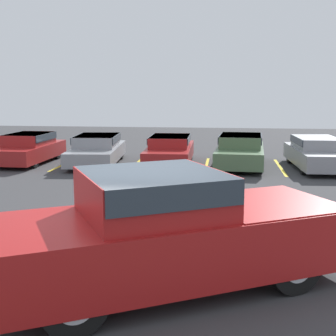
% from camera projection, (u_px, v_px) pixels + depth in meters
% --- Properties ---
extents(ground_plane, '(60.00, 60.00, 0.00)m').
position_uv_depth(ground_plane, '(148.00, 278.00, 7.80)').
color(ground_plane, '#38383A').
extents(stall_stripe_a, '(0.12, 4.11, 0.01)m').
position_uv_depth(stall_stripe_a, '(0.00, 162.00, 20.02)').
color(stall_stripe_a, yellow).
rests_on(stall_stripe_a, ground_plane).
extents(stall_stripe_b, '(0.12, 4.11, 0.01)m').
position_uv_depth(stall_stripe_b, '(67.00, 163.00, 19.67)').
color(stall_stripe_b, yellow).
rests_on(stall_stripe_b, ground_plane).
extents(stall_stripe_c, '(0.12, 4.11, 0.01)m').
position_uv_depth(stall_stripe_c, '(135.00, 164.00, 19.33)').
color(stall_stripe_c, yellow).
rests_on(stall_stripe_c, ground_plane).
extents(stall_stripe_d, '(0.12, 4.11, 0.01)m').
position_uv_depth(stall_stripe_d, '(206.00, 166.00, 18.98)').
color(stall_stripe_d, yellow).
rests_on(stall_stripe_d, ground_plane).
extents(stall_stripe_e, '(0.12, 4.11, 0.01)m').
position_uv_depth(stall_stripe_e, '(280.00, 167.00, 18.63)').
color(stall_stripe_e, yellow).
rests_on(stall_stripe_e, ground_plane).
extents(pickup_truck, '(5.97, 4.59, 1.88)m').
position_uv_depth(pickup_truck, '(171.00, 231.00, 7.28)').
color(pickup_truck, '#A51919').
rests_on(pickup_truck, ground_plane).
extents(parked_sedan_a, '(1.81, 4.26, 1.24)m').
position_uv_depth(parked_sedan_a, '(29.00, 147.00, 19.69)').
color(parked_sedan_a, maroon).
rests_on(parked_sedan_a, ground_plane).
extents(parked_sedan_b, '(2.24, 4.86, 1.20)m').
position_uv_depth(parked_sedan_b, '(97.00, 149.00, 19.43)').
color(parked_sedan_b, gray).
rests_on(parked_sedan_b, ground_plane).
extents(parked_sedan_c, '(1.85, 4.64, 1.18)m').
position_uv_depth(parked_sedan_c, '(170.00, 149.00, 19.27)').
color(parked_sedan_c, maroon).
rests_on(parked_sedan_c, ground_plane).
extents(parked_sedan_d, '(2.10, 4.77, 1.26)m').
position_uv_depth(parked_sedan_d, '(240.00, 149.00, 18.84)').
color(parked_sedan_d, '#4C6B47').
rests_on(parked_sedan_d, ground_plane).
extents(parked_sedan_e, '(1.99, 4.54, 1.23)m').
position_uv_depth(parked_sedan_e, '(316.00, 152.00, 18.25)').
color(parked_sedan_e, gray).
rests_on(parked_sedan_e, ground_plane).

